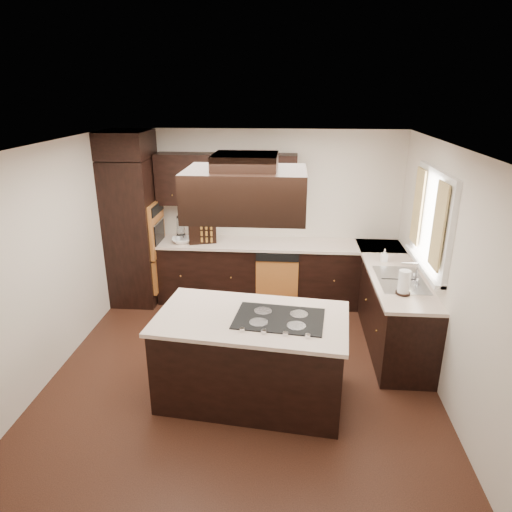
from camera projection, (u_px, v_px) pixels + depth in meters
name	position (u px, v px, depth m)	size (l,w,h in m)	color
floor	(243.00, 368.00, 5.27)	(4.20, 4.20, 0.02)	#512A1B
ceiling	(241.00, 145.00, 4.40)	(4.20, 4.20, 0.02)	silver
wall_back	(257.00, 215.00, 6.81)	(4.20, 0.02, 2.50)	beige
wall_front	(206.00, 389.00, 2.86)	(4.20, 0.02, 2.50)	beige
wall_left	(51.00, 261.00, 4.99)	(0.02, 4.20, 2.50)	beige
wall_right	(446.00, 272.00, 4.68)	(0.02, 4.20, 2.50)	beige
oven_column	(134.00, 232.00, 6.63)	(0.65, 0.75, 2.12)	black
wall_oven_face	(157.00, 229.00, 6.58)	(0.05, 0.62, 0.78)	#C67331
base_cabinets_back	(258.00, 273.00, 6.80)	(2.93, 0.60, 0.88)	black
base_cabinets_right	(390.00, 304.00, 5.82)	(0.60, 2.40, 0.88)	black
countertop_back	(258.00, 244.00, 6.62)	(2.93, 0.63, 0.04)	beige
countertop_right	(393.00, 270.00, 5.67)	(0.63, 2.40, 0.04)	beige
upper_cabinets	(226.00, 179.00, 6.48)	(2.00, 0.34, 0.72)	black
dishwasher_front	(277.00, 284.00, 6.51)	(0.60, 0.05, 0.72)	#C67331
window_frame	(432.00, 220.00, 5.06)	(0.06, 1.32, 1.12)	white
window_pane	(435.00, 220.00, 5.06)	(0.00, 1.20, 1.00)	white
curtain_left	(439.00, 226.00, 4.65)	(0.02, 0.34, 0.90)	#F3E9B3
curtain_right	(418.00, 207.00, 5.44)	(0.02, 0.34, 0.90)	#F3E9B3
sink_rim	(400.00, 280.00, 5.33)	(0.52, 0.84, 0.01)	silver
island	(252.00, 359.00, 4.63)	(1.81, 0.99, 0.88)	black
island_top	(251.00, 318.00, 4.48)	(1.88, 1.05, 0.04)	beige
cooktop	(279.00, 319.00, 4.42)	(0.86, 0.57, 0.01)	black
range_hood	(246.00, 193.00, 4.00)	(1.05, 0.72, 0.42)	black
hood_duct	(245.00, 161.00, 3.91)	(0.55, 0.50, 0.13)	black
blender_base	(181.00, 238.00, 6.67)	(0.15, 0.15, 0.10)	silver
blender_pitcher	(181.00, 226.00, 6.60)	(0.13, 0.13, 0.26)	silver
spice_rack	(202.00, 233.00, 6.54)	(0.39, 0.10, 0.32)	black
mixing_bowl	(182.00, 240.00, 6.61)	(0.29, 0.29, 0.07)	white
soap_bottle	(384.00, 256.00, 5.87)	(0.07, 0.08, 0.16)	white
paper_towel	(404.00, 283.00, 4.91)	(0.13, 0.13, 0.27)	white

